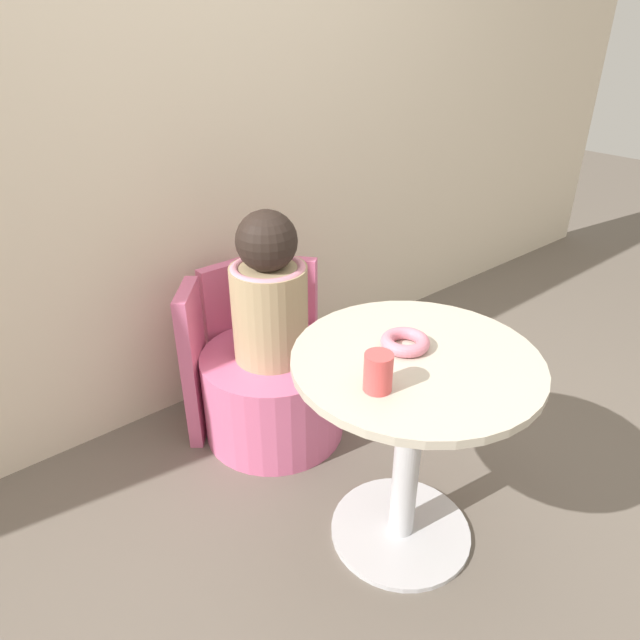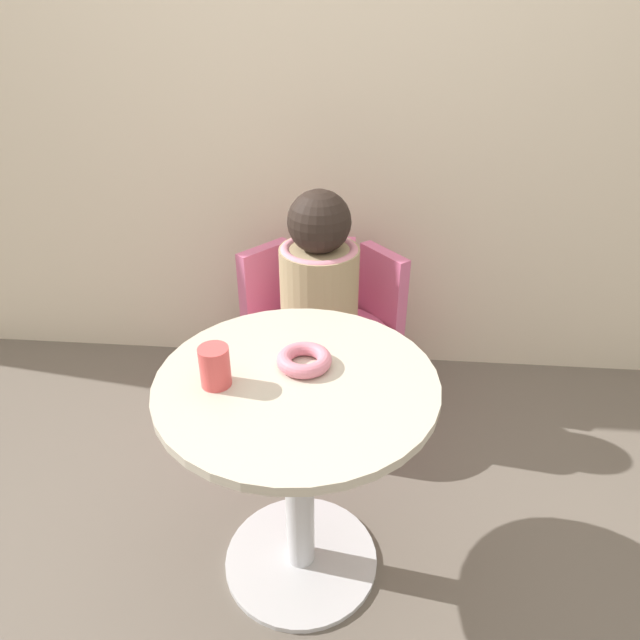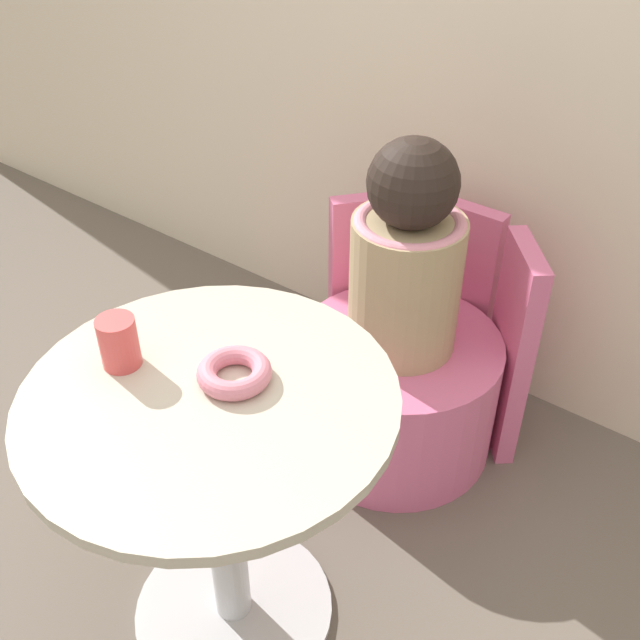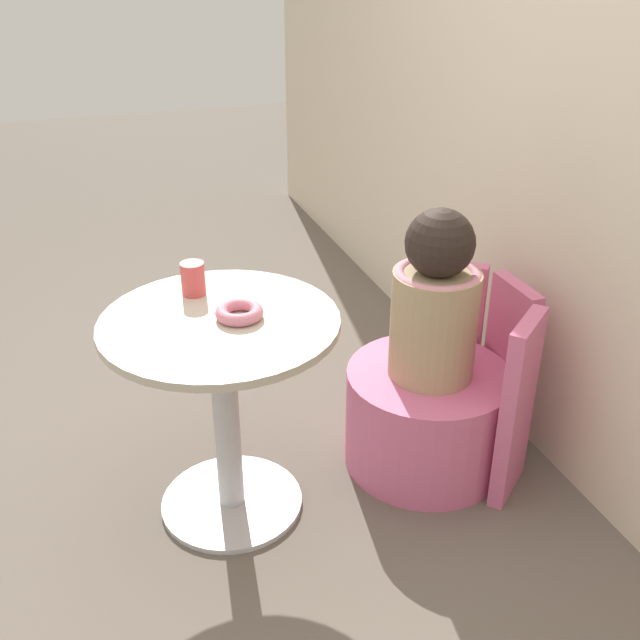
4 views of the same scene
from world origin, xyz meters
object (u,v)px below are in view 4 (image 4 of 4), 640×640
round_table (224,380)px  tub_chair (426,417)px  donut (240,313)px  cup (193,279)px  child_figure (435,302)px

round_table → tub_chair: (-0.01, 0.69, -0.30)m
round_table → donut: size_ratio=5.02×
donut → cup: bearing=-155.6°
tub_chair → donut: donut is taller
donut → child_figure: bearing=91.9°
child_figure → donut: (0.02, -0.63, 0.08)m
donut → round_table: bearing=-105.4°
donut → tub_chair: bearing=91.9°
round_table → donut: 0.23m
round_table → tub_chair: bearing=90.5°
tub_chair → child_figure: child_figure is taller
tub_chair → child_figure: 0.44m
round_table → cup: (-0.19, -0.04, 0.26)m
child_figure → donut: child_figure is taller
round_table → cup: size_ratio=6.81×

